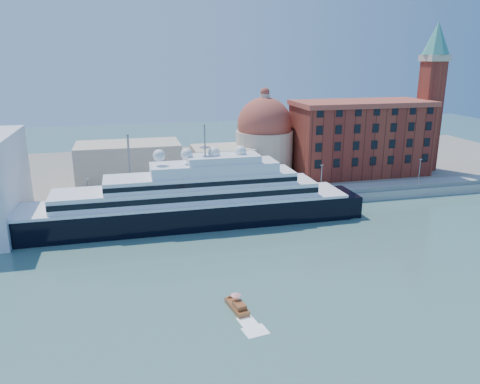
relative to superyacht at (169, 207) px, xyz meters
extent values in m
plane|color=#3C6864|center=(11.77, -23.00, -4.79)|extent=(400.00, 400.00, 0.00)
cube|color=gray|center=(11.77, 11.00, -3.54)|extent=(180.00, 10.00, 2.50)
cube|color=slate|center=(11.77, 52.00, -3.79)|extent=(260.00, 72.00, 2.00)
cube|color=slate|center=(11.77, 6.50, -1.69)|extent=(180.00, 0.10, 1.20)
cube|color=black|center=(2.53, 0.00, -2.47)|extent=(82.31, 12.66, 6.86)
cube|color=black|center=(43.68, 0.00, -2.68)|extent=(6.33, 11.61, 6.33)
cube|color=white|center=(2.53, 0.00, 1.23)|extent=(80.20, 12.87, 0.63)
cube|color=white|center=(4.64, 0.00, 3.13)|extent=(61.20, 10.55, 3.17)
cube|color=black|center=(4.64, -5.27, 3.13)|extent=(61.20, 0.15, 1.27)
cube|color=white|center=(7.80, 0.00, 6.08)|extent=(44.32, 9.50, 2.74)
cube|color=white|center=(10.97, 0.00, 8.72)|extent=(29.55, 8.44, 2.53)
cube|color=white|center=(13.08, 0.00, 10.83)|extent=(16.88, 7.39, 1.69)
cylinder|color=slate|center=(8.86, 0.00, 15.26)|extent=(0.32, 0.32, 7.39)
sphere|color=white|center=(-1.69, 0.00, 12.31)|extent=(2.74, 2.74, 2.74)
sphere|color=white|center=(4.64, 0.00, 12.31)|extent=(2.74, 2.74, 2.74)
sphere|color=white|center=(10.97, 0.00, 12.31)|extent=(2.74, 2.74, 2.74)
sphere|color=white|center=(17.30, 0.00, 12.31)|extent=(2.74, 2.74, 2.74)
cube|color=brown|center=(6.60, -40.64, -4.45)|extent=(2.92, 6.05, 0.97)
cube|color=brown|center=(6.77, -41.59, -3.63)|extent=(1.95, 2.65, 0.77)
cylinder|color=slate|center=(6.52, -40.16, -3.24)|extent=(0.06, 0.06, 1.55)
cone|color=red|center=(6.52, -40.16, -2.37)|extent=(1.74, 1.74, 0.39)
cube|color=maroon|center=(63.77, 29.00, 8.21)|extent=(42.00, 18.00, 22.00)
cube|color=#994232|center=(63.77, 29.00, 19.71)|extent=(43.00, 19.00, 1.50)
cube|color=maroon|center=(87.77, 29.00, 14.71)|extent=(6.00, 6.00, 35.00)
cube|color=beige|center=(87.77, 29.00, 33.21)|extent=(7.00, 7.00, 2.00)
cone|color=teal|center=(87.77, 29.00, 39.21)|extent=(8.40, 8.40, 10.00)
cylinder|color=beige|center=(33.77, 35.00, 4.21)|extent=(18.00, 18.00, 14.00)
sphere|color=#994232|center=(33.77, 35.00, 13.21)|extent=(17.00, 17.00, 17.00)
cylinder|color=beige|center=(33.77, 35.00, 21.21)|extent=(3.00, 3.00, 3.00)
cube|color=beige|center=(19.77, 33.00, 2.21)|extent=(18.00, 14.00, 10.00)
cube|color=beige|center=(-8.23, 35.00, 3.21)|extent=(30.00, 16.00, 12.00)
cylinder|color=slate|center=(-18.23, 8.00, 1.71)|extent=(0.24, 0.24, 8.00)
cube|color=slate|center=(-18.23, 8.00, 5.81)|extent=(0.80, 0.30, 0.25)
cylinder|color=slate|center=(11.77, 8.00, 1.71)|extent=(0.24, 0.24, 8.00)
cube|color=slate|center=(11.77, 8.00, 5.81)|extent=(0.80, 0.30, 0.25)
cylinder|color=slate|center=(41.77, 8.00, 1.71)|extent=(0.24, 0.24, 8.00)
cube|color=slate|center=(41.77, 8.00, 5.81)|extent=(0.80, 0.30, 0.25)
cylinder|color=slate|center=(71.77, 8.00, 1.71)|extent=(0.24, 0.24, 8.00)
cube|color=slate|center=(71.77, 8.00, 5.81)|extent=(0.80, 0.30, 0.25)
cylinder|color=slate|center=(-8.23, 10.00, 6.71)|extent=(0.50, 0.50, 18.00)
camera|label=1|loc=(-8.85, -104.95, 34.02)|focal=35.00mm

